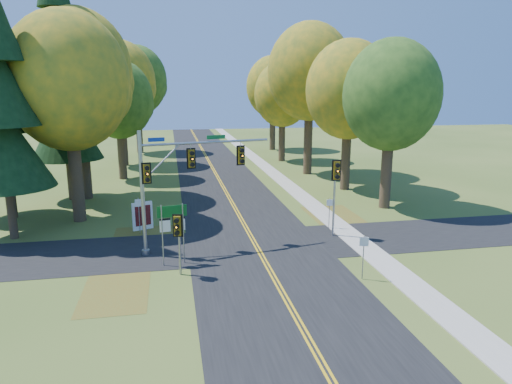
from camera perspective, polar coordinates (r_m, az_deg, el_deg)
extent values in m
plane|color=#3B521D|center=(25.48, 0.78, -8.10)|extent=(160.00, 160.00, 0.00)
cube|color=black|center=(25.48, 0.78, -8.07)|extent=(8.00, 160.00, 0.02)
cube|color=black|center=(27.32, -0.07, -6.60)|extent=(60.00, 6.00, 0.02)
cube|color=gold|center=(25.45, 0.55, -8.06)|extent=(0.10, 160.00, 0.01)
cube|color=gold|center=(25.49, 1.00, -8.03)|extent=(0.10, 160.00, 0.01)
cube|color=#9E998E|center=(27.31, 13.72, -6.94)|extent=(1.60, 160.00, 0.06)
cube|color=brown|center=(28.84, -13.69, -5.92)|extent=(4.00, 6.00, 0.00)
cube|color=brown|center=(32.80, 10.39, -3.46)|extent=(3.50, 8.00, 0.00)
cube|color=brown|center=(22.43, -17.13, -11.71)|extent=(3.00, 5.00, 0.00)
cylinder|color=#38281C|center=(33.73, -21.58, 2.17)|extent=(0.86, 0.86, 6.75)
ellipsoid|color=gold|center=(33.23, -22.47, 12.68)|extent=(8.00, 8.00, 9.20)
sphere|color=gold|center=(34.15, -19.28, 11.57)|extent=(4.80, 4.80, 4.80)
sphere|color=gold|center=(32.78, -25.34, 13.84)|extent=(4.40, 4.40, 4.40)
cylinder|color=#38281C|center=(36.41, 15.99, 2.78)|extent=(0.83, 0.83, 6.08)
ellipsoid|color=#4B7424|center=(35.90, 16.55, 11.54)|extent=(7.20, 7.20, 8.28)
sphere|color=#4B7424|center=(37.54, 17.71, 10.40)|extent=(4.32, 4.32, 4.32)
sphere|color=#4B7424|center=(34.69, 15.28, 12.77)|extent=(3.96, 3.96, 3.96)
cylinder|color=#38281C|center=(40.49, -20.70, 4.39)|extent=(0.89, 0.89, 7.42)
ellipsoid|color=gold|center=(40.15, -21.48, 13.91)|extent=(8.60, 8.60, 9.89)
sphere|color=gold|center=(41.14, -18.64, 12.88)|extent=(5.16, 5.16, 5.16)
sphere|color=gold|center=(39.63, -24.02, 14.97)|extent=(4.73, 4.73, 4.73)
cylinder|color=#38281C|center=(42.27, 11.17, 4.54)|extent=(0.84, 0.84, 6.30)
ellipsoid|color=gold|center=(41.84, 11.53, 12.43)|extent=(7.60, 7.60, 8.74)
sphere|color=gold|center=(43.49, 12.80, 11.38)|extent=(4.56, 4.56, 4.56)
sphere|color=gold|center=(40.66, 10.20, 13.55)|extent=(4.18, 4.18, 4.18)
cylinder|color=#38281C|center=(48.36, -16.43, 4.88)|extent=(0.81, 0.81, 5.62)
ellipsoid|color=#4B7424|center=(47.96, -16.83, 11.03)|extent=(6.80, 6.80, 7.82)
sphere|color=#4B7424|center=(48.88, -15.05, 10.37)|extent=(4.08, 4.08, 4.08)
sphere|color=#4B7424|center=(47.41, -18.43, 11.73)|extent=(3.74, 3.74, 3.74)
cylinder|color=#38281C|center=(49.40, 6.53, 6.67)|extent=(0.90, 0.90, 7.65)
ellipsoid|color=gold|center=(49.14, 6.74, 14.70)|extent=(8.80, 8.80, 10.12)
sphere|color=gold|center=(50.91, 8.20, 13.60)|extent=(5.28, 5.28, 5.28)
sphere|color=gold|center=(47.89, 5.27, 15.83)|extent=(4.84, 4.84, 4.84)
cylinder|color=#38281C|center=(56.94, -16.27, 6.72)|extent=(0.87, 0.87, 6.98)
ellipsoid|color=gold|center=(56.67, -16.68, 13.11)|extent=(8.20, 8.20, 9.43)
sphere|color=gold|center=(57.76, -14.85, 12.39)|extent=(4.92, 4.92, 4.92)
sphere|color=gold|center=(56.03, -18.32, 13.86)|extent=(4.51, 4.51, 4.51)
cylinder|color=#38281C|center=(58.15, 3.25, 6.77)|extent=(0.82, 0.82, 5.85)
ellipsoid|color=gold|center=(57.82, 3.32, 12.07)|extent=(7.00, 7.00, 8.05)
sphere|color=gold|center=(59.20, 4.40, 11.40)|extent=(4.20, 4.20, 4.20)
sphere|color=gold|center=(56.85, 2.28, 12.78)|extent=(3.85, 3.85, 3.85)
cylinder|color=#38281C|center=(67.66, -14.42, 7.83)|extent=(0.88, 0.88, 7.20)
ellipsoid|color=#4B7424|center=(67.44, -14.74, 13.37)|extent=(8.40, 8.40, 9.66)
sphere|color=#4B7424|center=(68.61, -13.19, 12.73)|extent=(5.04, 5.04, 5.04)
sphere|color=#4B7424|center=(66.73, -16.12, 14.02)|extent=(4.62, 4.62, 4.62)
cylinder|color=#38281C|center=(68.75, 2.07, 8.01)|extent=(0.85, 0.85, 6.53)
ellipsoid|color=gold|center=(68.50, 2.12, 13.01)|extent=(7.80, 7.80, 8.97)
sphere|color=gold|center=(70.00, 3.17, 12.36)|extent=(4.68, 4.68, 4.68)
sphere|color=gold|center=(67.45, 1.11, 13.68)|extent=(4.29, 4.29, 4.29)
cylinder|color=#38281C|center=(31.78, -28.23, -2.33)|extent=(0.50, 0.50, 3.24)
cone|color=black|center=(31.06, -29.06, 5.18)|extent=(5.60, 5.60, 5.17)
cylinder|color=#38281C|center=(36.91, -28.18, -0.67)|extent=(0.50, 0.50, 2.88)
cone|color=black|center=(36.31, -28.80, 5.07)|extent=(5.60, 5.60, 4.59)
cone|color=black|center=(36.10, -29.37, 10.22)|extent=(4.57, 4.57, 4.59)
cylinder|color=#38281C|center=(40.84, -22.18, 1.48)|extent=(0.50, 0.50, 3.42)
cone|color=black|center=(40.27, -22.71, 7.68)|extent=(5.60, 5.60, 5.45)
cone|color=black|center=(40.17, -23.21, 13.20)|extent=(4.57, 4.57, 5.45)
cone|color=black|center=(40.44, -23.72, 18.71)|extent=(3.55, 3.55, 5.45)
cylinder|color=#919599|center=(25.53, -14.00, -0.31)|extent=(0.22, 0.22, 6.93)
cylinder|color=#919599|center=(26.46, -13.61, -7.32)|extent=(0.44, 0.44, 0.30)
cylinder|color=#919599|center=(25.89, -6.16, 6.19)|extent=(7.28, 1.73, 0.14)
cylinder|color=#919599|center=(25.39, -11.78, 3.60)|extent=(2.20, 0.57, 2.05)
cylinder|color=#919599|center=(25.65, -8.17, 5.67)|extent=(0.04, 0.04, 0.36)
cube|color=#72590C|center=(25.75, -8.12, 4.19)|extent=(0.39, 0.36, 0.99)
cube|color=black|center=(25.75, -8.12, 4.19)|extent=(0.51, 0.14, 1.17)
sphere|color=orange|center=(25.53, -7.98, 4.12)|extent=(0.18, 0.18, 0.18)
cylinder|color=black|center=(25.48, -8.01, 4.82)|extent=(0.27, 0.21, 0.24)
cylinder|color=black|center=(25.53, -7.98, 4.12)|extent=(0.27, 0.21, 0.24)
cylinder|color=black|center=(25.58, -7.96, 3.41)|extent=(0.27, 0.21, 0.24)
cylinder|color=#919599|center=(26.57, -1.94, 6.04)|extent=(0.04, 0.04, 0.36)
cube|color=#72590C|center=(26.66, -1.93, 4.60)|extent=(0.39, 0.36, 0.99)
cube|color=black|center=(26.66, -1.93, 4.60)|extent=(0.51, 0.14, 1.17)
sphere|color=orange|center=(26.45, -1.75, 4.54)|extent=(0.18, 0.18, 0.18)
cylinder|color=black|center=(26.40, -1.76, 5.22)|extent=(0.27, 0.21, 0.24)
cylinder|color=black|center=(26.45, -1.75, 4.54)|extent=(0.27, 0.21, 0.24)
cylinder|color=black|center=(26.50, -1.75, 3.86)|extent=(0.27, 0.21, 0.24)
cube|color=#72590C|center=(25.18, -13.53, 2.30)|extent=(0.39, 0.36, 0.99)
cube|color=black|center=(25.18, -13.53, 2.30)|extent=(0.51, 0.14, 1.17)
sphere|color=orange|center=(24.96, -13.44, 2.21)|extent=(0.18, 0.18, 0.18)
cylinder|color=black|center=(24.91, -13.48, 2.93)|extent=(0.27, 0.21, 0.24)
cylinder|color=black|center=(24.96, -13.44, 2.21)|extent=(0.27, 0.21, 0.24)
cylinder|color=black|center=(25.02, -13.41, 1.50)|extent=(0.27, 0.21, 0.24)
cube|color=navy|center=(25.19, -12.36, 6.41)|extent=(0.88, 0.23, 0.22)
cube|color=#0C5926|center=(26.02, -5.02, 6.86)|extent=(1.07, 0.27, 0.22)
cylinder|color=#9C9FA5|center=(28.66, 9.74, -0.88)|extent=(0.13, 0.13, 4.79)
cube|color=#72590C|center=(28.05, 10.01, 2.68)|extent=(0.40, 0.36, 1.09)
cube|color=black|center=(28.05, 10.01, 2.68)|extent=(0.57, 0.08, 1.28)
sphere|color=orange|center=(27.81, 10.15, 2.59)|extent=(0.20, 0.20, 0.20)
cylinder|color=black|center=(27.75, 10.18, 3.30)|extent=(0.28, 0.20, 0.26)
cylinder|color=black|center=(27.81, 10.15, 2.59)|extent=(0.28, 0.20, 0.26)
cylinder|color=black|center=(27.88, 10.12, 1.88)|extent=(0.28, 0.20, 0.26)
cylinder|color=#93959B|center=(22.95, -9.53, -6.55)|extent=(0.12, 0.12, 3.11)
cube|color=#72590C|center=(22.42, -9.75, -4.16)|extent=(0.39, 0.36, 0.97)
cube|color=black|center=(22.42, -9.75, -4.16)|extent=(0.50, 0.15, 1.15)
sphere|color=orange|center=(22.22, -9.88, -4.33)|extent=(0.17, 0.17, 0.17)
cylinder|color=black|center=(22.13, -9.91, -3.56)|extent=(0.26, 0.21, 0.23)
cylinder|color=black|center=(22.22, -9.88, -4.33)|extent=(0.26, 0.21, 0.23)
cylinder|color=black|center=(22.31, -9.85, -5.09)|extent=(0.26, 0.21, 0.23)
cylinder|color=gray|center=(24.20, -11.61, -5.39)|extent=(0.07, 0.07, 3.29)
cylinder|color=gray|center=(24.37, -9.06, -5.16)|extent=(0.07, 0.07, 3.29)
cube|color=#0B5019|center=(23.95, -10.47, -2.39)|extent=(1.52, 0.29, 0.60)
cube|color=silver|center=(23.95, -10.47, -2.39)|extent=(1.30, 0.22, 0.09)
cube|color=silver|center=(24.11, -11.29, -4.22)|extent=(0.55, 0.13, 0.60)
cube|color=black|center=(24.00, -11.33, -3.39)|extent=(0.54, 0.09, 0.11)
cube|color=silver|center=(24.22, -9.50, -4.06)|extent=(0.55, 0.13, 0.60)
cube|color=black|center=(24.12, -9.53, -3.24)|extent=(0.54, 0.09, 0.11)
cube|color=white|center=(30.82, -14.00, -2.92)|extent=(1.31, 0.69, 1.86)
cube|color=maroon|center=(30.71, -13.94, -2.87)|extent=(0.96, 0.41, 1.34)
cube|color=white|center=(30.88, -14.83, -4.44)|extent=(0.11, 0.11, 0.31)
cube|color=white|center=(31.19, -13.03, -4.16)|extent=(0.11, 0.11, 0.31)
cylinder|color=gray|center=(30.48, 9.14, -2.67)|extent=(0.05, 0.05, 2.06)
cube|color=silver|center=(30.27, 9.20, -1.31)|extent=(0.39, 0.09, 0.42)
cylinder|color=gray|center=(22.85, 13.25, -7.97)|extent=(0.05, 0.05, 2.25)
cube|color=silver|center=(22.56, 13.36, -6.05)|extent=(0.41, 0.17, 0.46)
cylinder|color=gray|center=(30.04, -14.40, -2.89)|extent=(0.05, 0.05, 2.33)
cube|color=silver|center=(29.80, -14.48, -1.33)|extent=(0.44, 0.11, 0.48)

